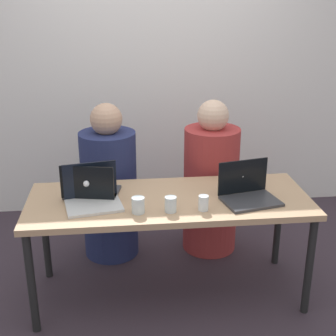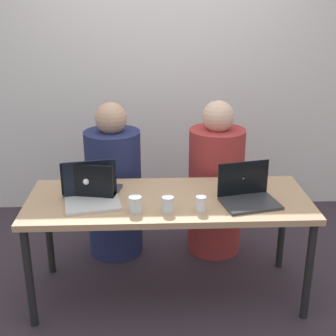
# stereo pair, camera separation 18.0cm
# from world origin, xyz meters

# --- Properties ---
(ground_plane) EXTENTS (12.00, 12.00, 0.00)m
(ground_plane) POSITION_xyz_m (0.00, 0.00, 0.00)
(ground_plane) COLOR #392E37
(back_wall) EXTENTS (4.69, 0.10, 2.49)m
(back_wall) POSITION_xyz_m (0.00, 1.49, 1.24)
(back_wall) COLOR white
(back_wall) RESTS_ON ground
(desk) EXTENTS (1.81, 0.70, 0.72)m
(desk) POSITION_xyz_m (0.00, 0.00, 0.65)
(desk) COLOR tan
(desk) RESTS_ON ground
(person_on_left) EXTENTS (0.45, 0.45, 1.21)m
(person_on_left) POSITION_xyz_m (-0.39, 0.60, 0.54)
(person_on_left) COLOR navy
(person_on_left) RESTS_ON ground
(person_on_right) EXTENTS (0.45, 0.45, 1.22)m
(person_on_right) POSITION_xyz_m (0.39, 0.60, 0.54)
(person_on_right) COLOR #A53131
(person_on_right) RESTS_ON ground
(laptop_back_left) EXTENTS (0.38, 0.31, 0.23)m
(laptop_back_left) POSITION_xyz_m (-0.50, 0.08, 0.77)
(laptop_back_left) COLOR #35373C
(laptop_back_left) RESTS_ON desk
(laptop_front_left) EXTENTS (0.38, 0.31, 0.25)m
(laptop_front_left) POSITION_xyz_m (-0.48, -0.04, 0.77)
(laptop_front_left) COLOR silver
(laptop_front_left) RESTS_ON desk
(laptop_front_right) EXTENTS (0.39, 0.32, 0.24)m
(laptop_front_right) POSITION_xyz_m (0.49, -0.08, 0.77)
(laptop_front_right) COLOR #333337
(laptop_front_right) RESTS_ON desk
(water_glass_center) EXTENTS (0.07, 0.07, 0.09)m
(water_glass_center) POSITION_xyz_m (-0.01, -0.20, 0.76)
(water_glass_center) COLOR silver
(water_glass_center) RESTS_ON desk
(water_glass_left) EXTENTS (0.08, 0.08, 0.10)m
(water_glass_left) POSITION_xyz_m (-0.21, -0.19, 0.76)
(water_glass_left) COLOR silver
(water_glass_left) RESTS_ON desk
(water_glass_right) EXTENTS (0.06, 0.06, 0.09)m
(water_glass_right) POSITION_xyz_m (0.19, -0.20, 0.76)
(water_glass_right) COLOR white
(water_glass_right) RESTS_ON desk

